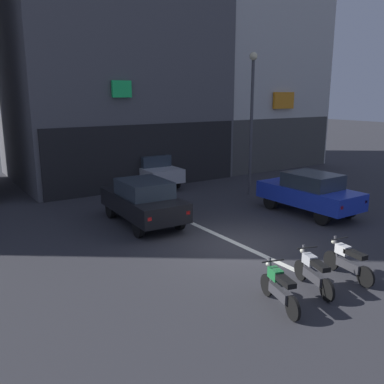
# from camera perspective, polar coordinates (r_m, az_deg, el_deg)

# --- Properties ---
(ground_plane) EXTENTS (120.00, 120.00, 0.00)m
(ground_plane) POSITION_cam_1_polar(r_m,az_deg,el_deg) (13.12, 6.78, -7.35)
(ground_plane) COLOR #333338
(lane_centre_line) EXTENTS (0.20, 18.00, 0.01)m
(lane_centre_line) POSITION_cam_1_polar(r_m,az_deg,el_deg) (17.88, -5.73, -1.70)
(lane_centre_line) COLOR silver
(lane_centre_line) RESTS_ON ground
(building_far_right) EXTENTS (10.68, 8.82, 14.93)m
(building_far_right) POSITION_cam_1_polar(r_m,az_deg,el_deg) (28.99, 4.87, 18.86)
(building_far_right) COLOR silver
(building_far_right) RESTS_ON ground
(car_black_crossing_near) EXTENTS (1.93, 4.17, 1.64)m
(car_black_crossing_near) POSITION_cam_1_polar(r_m,az_deg,el_deg) (15.04, -6.76, -1.13)
(car_black_crossing_near) COLOR black
(car_black_crossing_near) RESTS_ON ground
(car_blue_parked_kerbside) EXTENTS (1.82, 4.13, 1.64)m
(car_blue_parked_kerbside) POSITION_cam_1_polar(r_m,az_deg,el_deg) (16.87, 15.93, 0.02)
(car_blue_parked_kerbside) COLOR black
(car_blue_parked_kerbside) RESTS_ON ground
(car_silver_down_street) EXTENTS (1.87, 4.15, 1.64)m
(car_silver_down_street) POSITION_cam_1_polar(r_m,az_deg,el_deg) (21.45, -5.81, 3.22)
(car_silver_down_street) COLOR black
(car_silver_down_street) RESTS_ON ground
(street_lamp) EXTENTS (0.36, 0.36, 6.45)m
(street_lamp) POSITION_cam_1_polar(r_m,az_deg,el_deg) (19.37, 8.26, 11.22)
(street_lamp) COLOR #47474C
(street_lamp) RESTS_ON ground
(motorcycle_green_row_leftmost) EXTENTS (0.63, 1.62, 0.98)m
(motorcycle_green_row_leftmost) POSITION_cam_1_polar(r_m,az_deg,el_deg) (9.53, 11.96, -12.79)
(motorcycle_green_row_leftmost) COLOR black
(motorcycle_green_row_leftmost) RESTS_ON ground
(motorcycle_silver_row_left_mid) EXTENTS (0.65, 1.61, 0.98)m
(motorcycle_silver_row_left_mid) POSITION_cam_1_polar(r_m,az_deg,el_deg) (10.50, 16.41, -10.55)
(motorcycle_silver_row_left_mid) COLOR black
(motorcycle_silver_row_left_mid) RESTS_ON ground
(motorcycle_white_row_centre) EXTENTS (0.55, 1.66, 0.98)m
(motorcycle_white_row_centre) POSITION_cam_1_polar(r_m,az_deg,el_deg) (11.43, 20.72, -8.88)
(motorcycle_white_row_centre) COLOR black
(motorcycle_white_row_centre) RESTS_ON ground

